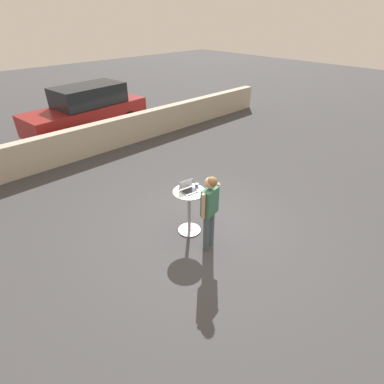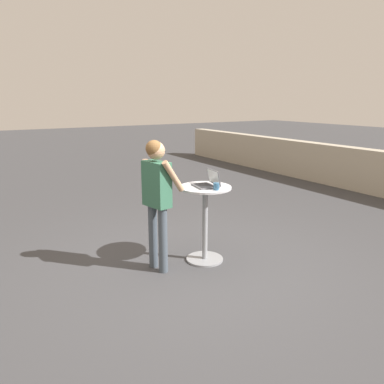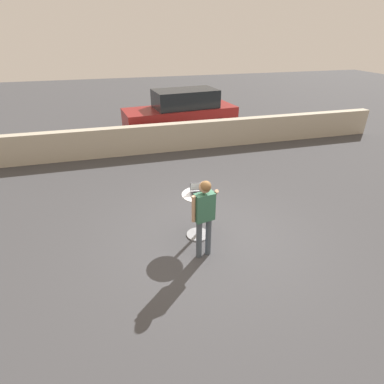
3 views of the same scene
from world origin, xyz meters
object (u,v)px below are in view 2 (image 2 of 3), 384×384
laptop (207,183)px  coffee_mug (216,186)px  cafe_table (205,215)px  standing_person (157,191)px

laptop → coffee_mug: bearing=-4.1°
cafe_table → laptop: size_ratio=2.86×
coffee_mug → standing_person: bearing=-114.6°
cafe_table → coffee_mug: coffee_mug is taller
laptop → standing_person: 0.68m
cafe_table → coffee_mug: size_ratio=9.75×
cafe_table → laptop: 0.43m
cafe_table → standing_person: (-0.08, -0.65, 0.40)m
cafe_table → coffee_mug: bearing=2.8°
standing_person → cafe_table: bearing=83.3°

